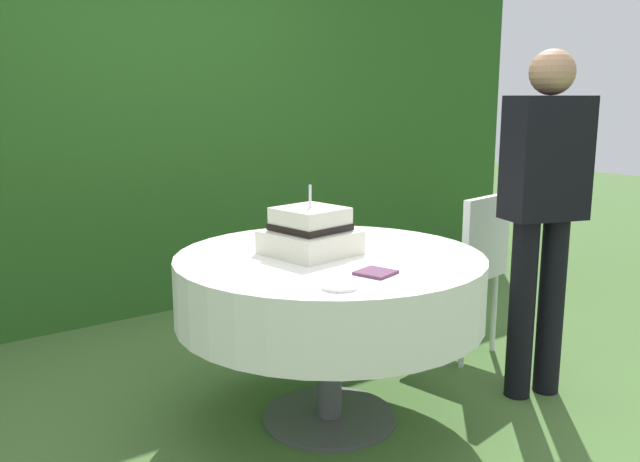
# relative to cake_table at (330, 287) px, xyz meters

# --- Properties ---
(ground_plane) EXTENTS (20.00, 20.00, 0.00)m
(ground_plane) POSITION_rel_cake_table_xyz_m (0.00, 0.00, -0.60)
(ground_plane) COLOR #476B33
(foliage_hedge) EXTENTS (6.68, 0.47, 2.67)m
(foliage_hedge) POSITION_rel_cake_table_xyz_m (0.00, 2.08, 0.73)
(foliage_hedge) COLOR #28561E
(foliage_hedge) RESTS_ON ground_plane
(cake_table) EXTENTS (1.30, 1.30, 0.74)m
(cake_table) POSITION_rel_cake_table_xyz_m (0.00, 0.00, 0.00)
(cake_table) COLOR #4C4C51
(cake_table) RESTS_ON ground_plane
(wedding_cake) EXTENTS (0.37, 0.37, 0.29)m
(wedding_cake) POSITION_rel_cake_table_xyz_m (-0.05, 0.07, 0.23)
(wedding_cake) COLOR silver
(wedding_cake) RESTS_ON cake_table
(serving_plate_near) EXTENTS (0.13, 0.13, 0.01)m
(serving_plate_near) POSITION_rel_cake_table_xyz_m (-0.28, -0.42, 0.15)
(serving_plate_near) COLOR white
(serving_plate_near) RESTS_ON cake_table
(serving_plate_far) EXTENTS (0.13, 0.13, 0.01)m
(serving_plate_far) POSITION_rel_cake_table_xyz_m (0.13, 0.32, 0.15)
(serving_plate_far) COLOR white
(serving_plate_far) RESTS_ON cake_table
(napkin_stack) EXTENTS (0.16, 0.16, 0.01)m
(napkin_stack) POSITION_rel_cake_table_xyz_m (-0.05, -0.35, 0.15)
(napkin_stack) COLOR #603856
(napkin_stack) RESTS_ON cake_table
(garden_chair) EXTENTS (0.46, 0.46, 0.89)m
(garden_chair) POSITION_rel_cake_table_xyz_m (1.05, 0.15, -0.06)
(garden_chair) COLOR white
(garden_chair) RESTS_ON ground_plane
(standing_person) EXTENTS (0.41, 0.31, 1.60)m
(standing_person) POSITION_rel_cake_table_xyz_m (0.94, -0.37, 0.32)
(standing_person) COLOR black
(standing_person) RESTS_ON ground_plane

